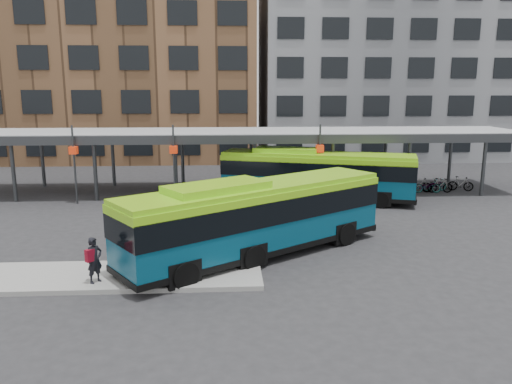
# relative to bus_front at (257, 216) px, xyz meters

# --- Properties ---
(ground) EXTENTS (120.00, 120.00, 0.00)m
(ground) POSITION_rel_bus_front_xyz_m (-1.49, 0.78, -1.75)
(ground) COLOR #28282B
(ground) RESTS_ON ground
(boarding_island) EXTENTS (14.00, 3.00, 0.18)m
(boarding_island) POSITION_rel_bus_front_xyz_m (-6.99, -2.22, -1.66)
(boarding_island) COLOR gray
(boarding_island) RESTS_ON ground
(canopy) EXTENTS (40.00, 6.53, 4.80)m
(canopy) POSITION_rel_bus_front_xyz_m (-1.55, 13.65, 2.16)
(canopy) COLOR #999B9E
(canopy) RESTS_ON ground
(building_brick) EXTENTS (26.00, 14.00, 22.00)m
(building_brick) POSITION_rel_bus_front_xyz_m (-11.49, 32.78, 9.25)
(building_brick) COLOR brown
(building_brick) RESTS_ON ground
(building_grey) EXTENTS (24.00, 14.00, 20.00)m
(building_grey) POSITION_rel_bus_front_xyz_m (14.51, 32.78, 8.25)
(building_grey) COLOR slate
(building_grey) RESTS_ON ground
(bus_front) EXTENTS (11.50, 9.08, 3.36)m
(bus_front) POSITION_rel_bus_front_xyz_m (0.00, 0.00, 0.00)
(bus_front) COLOR navy
(bus_front) RESTS_ON ground
(bus_rear) EXTENTS (12.13, 6.10, 3.29)m
(bus_rear) POSITION_rel_bus_front_xyz_m (4.34, 10.62, -0.04)
(bus_rear) COLOR navy
(bus_rear) RESTS_ON ground
(pedestrian) EXTENTS (0.69, 0.72, 1.66)m
(pedestrian) POSITION_rel_bus_front_xyz_m (-5.95, -3.01, -0.73)
(pedestrian) COLOR black
(pedestrian) RESTS_ON boarding_island
(bike_rack) EXTENTS (7.19, 1.41, 1.06)m
(bike_rack) POSITION_rel_bus_front_xyz_m (11.92, 12.73, -1.27)
(bike_rack) COLOR slate
(bike_rack) RESTS_ON ground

